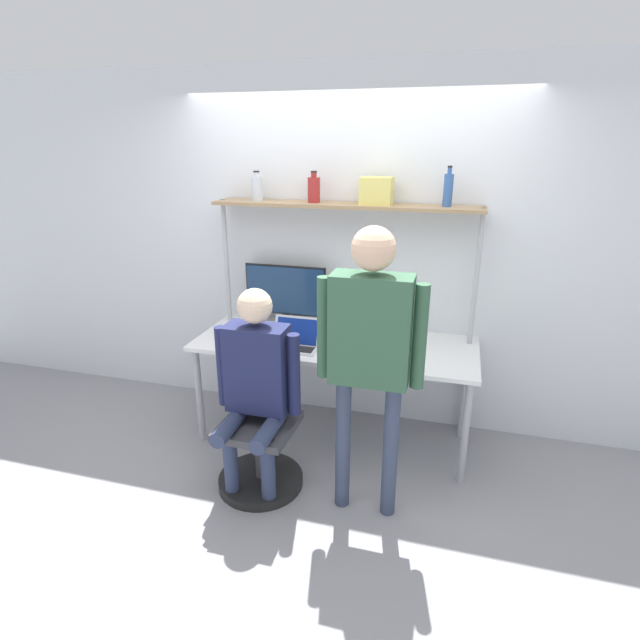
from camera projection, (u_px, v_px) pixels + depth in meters
The scene contains 14 objects.
ground_plane at pixel (320, 465), 3.53m from camera, with size 12.00×12.00×0.00m, color gray.
wall_back at pixel (349, 253), 3.83m from camera, with size 8.00×0.06×2.70m.
desk at pixel (335, 350), 3.66m from camera, with size 2.03×0.78×0.78m.
shelf_unit at pixel (344, 235), 3.61m from camera, with size 1.93×0.29×1.75m.
monitor at pixel (285, 292), 3.92m from camera, with size 0.65×0.19×0.48m.
laptop at pixel (296, 339), 3.53m from camera, with size 0.34×0.21×0.21m.
cell_phone at pixel (333, 350), 3.48m from camera, with size 0.07×0.15×0.01m.
office_chair at pixel (262, 444), 3.28m from camera, with size 0.56×0.56×0.92m.
person_seated at pixel (255, 377), 3.06m from camera, with size 0.55×0.47×1.35m.
person_standing at pixel (370, 339), 2.74m from camera, with size 0.61×0.24×1.75m.
bottle_clear at pixel (257, 188), 3.67m from camera, with size 0.09×0.09×0.21m.
bottle_red at pixel (314, 189), 3.56m from camera, with size 0.09×0.09×0.22m.
bottle_blue at pixel (448, 189), 3.31m from camera, with size 0.06×0.06×0.26m.
storage_box at pixel (377, 191), 3.44m from camera, with size 0.22×0.18×0.18m.
Camera 1 is at (0.80, -2.87, 2.15)m, focal length 28.00 mm.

